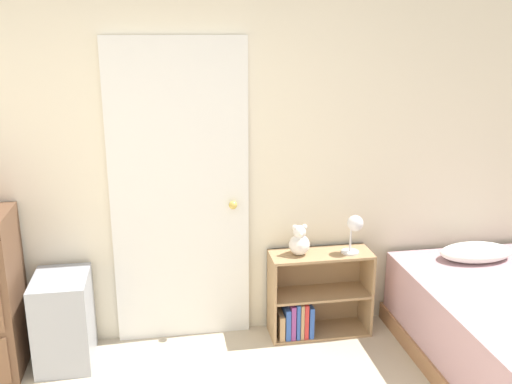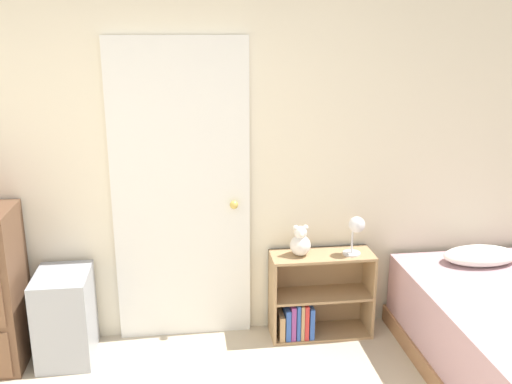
{
  "view_description": "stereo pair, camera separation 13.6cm",
  "coord_description": "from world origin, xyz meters",
  "px_view_note": "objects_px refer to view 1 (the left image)",
  "views": [
    {
      "loc": [
        0.02,
        -1.55,
        2.09
      ],
      "look_at": [
        0.6,
        1.85,
        1.09
      ],
      "focal_mm": 40.0,
      "sensor_mm": 36.0,
      "label": 1
    },
    {
      "loc": [
        0.15,
        -1.57,
        2.09
      ],
      "look_at": [
        0.6,
        1.85,
        1.09
      ],
      "focal_mm": 40.0,
      "sensor_mm": 36.0,
      "label": 2
    }
  ],
  "objects_px": {
    "bookshelf": "(311,301)",
    "desk_lamp": "(355,227)",
    "teddy_bear": "(299,242)",
    "storage_bin": "(64,320)"
  },
  "relations": [
    {
      "from": "bookshelf",
      "to": "storage_bin",
      "type": "bearing_deg",
      "value": -176.91
    },
    {
      "from": "teddy_bear",
      "to": "desk_lamp",
      "type": "relative_size",
      "value": 0.79
    },
    {
      "from": "bookshelf",
      "to": "teddy_bear",
      "type": "distance_m",
      "value": 0.46
    },
    {
      "from": "bookshelf",
      "to": "desk_lamp",
      "type": "xyz_separation_m",
      "value": [
        0.28,
        -0.05,
        0.55
      ]
    },
    {
      "from": "bookshelf",
      "to": "teddy_bear",
      "type": "xyz_separation_m",
      "value": [
        -0.09,
        -0.01,
        0.45
      ]
    },
    {
      "from": "teddy_bear",
      "to": "desk_lamp",
      "type": "height_order",
      "value": "desk_lamp"
    },
    {
      "from": "teddy_bear",
      "to": "desk_lamp",
      "type": "distance_m",
      "value": 0.38
    },
    {
      "from": "teddy_bear",
      "to": "desk_lamp",
      "type": "bearing_deg",
      "value": -6.26
    },
    {
      "from": "desk_lamp",
      "to": "teddy_bear",
      "type": "bearing_deg",
      "value": 173.74
    },
    {
      "from": "storage_bin",
      "to": "bookshelf",
      "type": "height_order",
      "value": "bookshelf"
    }
  ]
}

